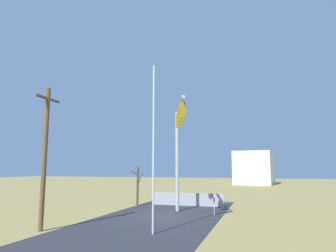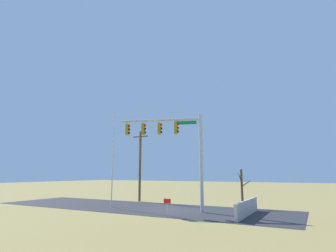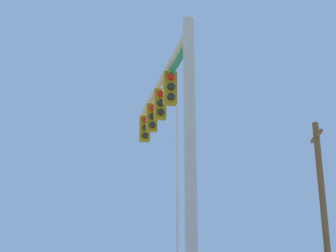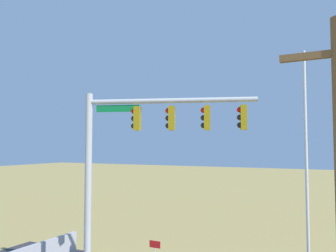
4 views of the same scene
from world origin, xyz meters
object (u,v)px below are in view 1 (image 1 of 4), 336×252
Objects in this scene: utility_pole at (45,154)px; signal_mast at (179,136)px; bare_tree at (138,186)px; open_sign at (214,202)px; flagpole at (153,147)px; distant_building at (254,168)px.

signal_mast is at bearing -37.44° from utility_pole.
signal_mast reaches higher than bare_tree.
signal_mast is 9.29m from utility_pole.
bare_tree is 8.14m from open_sign.
signal_mast is at bearing 102.78° from open_sign.
flagpole is 11.86m from bare_tree.
distant_building is (42.57, -1.82, 2.39)m from open_sign.
utility_pole is at bearing 100.02° from flagpole.
utility_pole is 51.33m from distant_building.
bare_tree is 0.36× the size of distant_building.
utility_pole is 11.60m from bare_tree.
flagpole is at bearing -176.95° from signal_mast.
open_sign is at bearing -77.22° from signal_mast.
utility_pole is (-1.04, 5.90, -0.36)m from flagpole.
bare_tree is at bearing 50.22° from signal_mast.
open_sign is (-3.54, -7.29, -0.83)m from bare_tree.
signal_mast reaches higher than utility_pole.
open_sign is (7.82, -7.96, -3.11)m from utility_pole.
distant_building reaches higher than open_sign.
bare_tree is (11.35, -0.67, -2.28)m from utility_pole.
bare_tree is 40.11m from distant_building.
flagpole reaches higher than open_sign.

